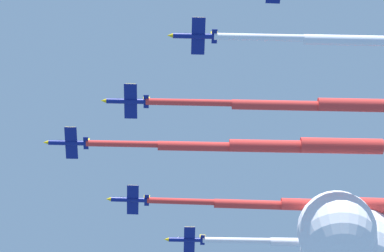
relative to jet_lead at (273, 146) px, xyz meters
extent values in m
cylinder|color=navy|center=(-16.93, 42.31, -0.04)|extent=(4.57, 8.82, 1.28)
cone|color=yellow|center=(-18.82, 46.99, -0.04)|extent=(1.62, 1.66, 1.22)
cylinder|color=black|center=(-15.14, 37.91, -0.04)|extent=(1.12, 0.92, 0.96)
ellipsoid|color=black|center=(-17.59, 44.17, 0.42)|extent=(1.52, 2.09, 0.81)
cube|color=navy|center=(-16.73, 41.80, -0.09)|extent=(8.69, 5.62, 1.67)
cube|color=yellow|center=(-20.23, 40.39, 0.68)|extent=(1.52, 2.40, 0.23)
cube|color=yellow|center=(-13.21, 43.23, -0.73)|extent=(1.52, 2.40, 0.23)
cube|color=navy|center=(-15.50, 38.81, -0.04)|extent=(3.35, 2.21, 0.68)
cube|color=yellow|center=(-15.34, 38.87, 0.89)|extent=(0.96, 1.47, 1.89)
cylinder|color=red|center=(-12.03, 30.25, -0.04)|extent=(8.40, 17.59, 1.63)
cylinder|color=red|center=(-5.76, 15.59, -0.10)|extent=(9.16, 17.90, 2.45)
cylinder|color=red|center=(-0.15, 0.67, -0.02)|extent=(9.92, 18.21, 3.26)
cylinder|color=red|center=(5.45, -14.26, 0.06)|extent=(10.67, 18.52, 4.08)
cylinder|color=navy|center=(-25.71, 23.98, -2.84)|extent=(4.56, 8.82, 1.27)
cone|color=yellow|center=(-27.60, 28.66, -2.84)|extent=(1.61, 1.66, 1.21)
cylinder|color=black|center=(-23.92, 19.58, -2.84)|extent=(1.11, 0.91, 0.96)
ellipsoid|color=black|center=(-26.37, 25.85, -2.38)|extent=(1.52, 2.09, 0.80)
cube|color=navy|center=(-25.51, 23.48, -2.89)|extent=(8.70, 5.62, 1.59)
cube|color=yellow|center=(-29.01, 22.06, -2.15)|extent=(1.52, 2.40, 0.22)
cube|color=yellow|center=(-21.99, 24.91, -3.48)|extent=(1.52, 2.40, 0.22)
cube|color=navy|center=(-24.29, 20.48, -2.84)|extent=(3.35, 2.21, 0.65)
cube|color=yellow|center=(-24.13, 20.54, -1.90)|extent=(0.94, 1.47, 1.89)
cylinder|color=red|center=(-20.42, 10.95, -2.84)|extent=(9.29, 19.82, 1.62)
cylinder|color=red|center=(-13.38, -5.64, -2.89)|extent=(10.04, 20.12, 2.43)
cylinder|color=red|center=(-6.98, -22.50, -2.82)|extent=(10.79, 20.43, 3.24)
cylinder|color=navy|center=(2.22, 35.50, -2.90)|extent=(4.72, 8.78, 1.28)
cone|color=yellow|center=(0.23, 40.14, -2.90)|extent=(1.63, 1.67, 1.21)
cylinder|color=black|center=(4.09, 31.13, -2.90)|extent=(1.12, 0.93, 0.96)
ellipsoid|color=black|center=(1.52, 37.35, -2.44)|extent=(1.55, 2.09, 0.80)
cube|color=navy|center=(2.43, 35.00, -2.95)|extent=(8.69, 5.75, 1.62)
cube|color=yellow|center=(-1.05, 33.51, -2.20)|extent=(1.55, 2.39, 0.22)
cube|color=yellow|center=(5.92, 36.50, -3.56)|extent=(1.55, 2.39, 0.22)
cube|color=navy|center=(3.71, 32.03, -2.90)|extent=(3.34, 2.26, 0.66)
cube|color=yellow|center=(3.86, 32.09, -1.97)|extent=(0.97, 1.47, 1.89)
cylinder|color=red|center=(7.28, 23.68, -2.90)|extent=(8.56, 17.15, 1.62)
cylinder|color=red|center=(13.70, 9.43, -2.95)|extent=(9.31, 17.47, 2.44)
cylinder|color=red|center=(19.48, -5.09, -2.88)|extent=(10.06, 17.79, 3.25)
cylinder|color=navy|center=(-34.49, 5.65, 0.11)|extent=(4.52, 8.81, 1.24)
cone|color=yellow|center=(-36.38, 10.34, 0.11)|extent=(1.58, 1.65, 1.18)
cylinder|color=black|center=(-32.71, 1.25, 0.11)|extent=(1.09, 0.90, 0.93)
ellipsoid|color=black|center=(-35.17, 7.51, 0.57)|extent=(1.50, 2.08, 0.78)
cube|color=navy|center=(-34.29, 5.15, 0.06)|extent=(8.74, 5.63, 1.28)
cube|color=yellow|center=(-37.82, 3.72, 0.65)|extent=(1.52, 2.40, 0.19)
cube|color=yellow|center=(-30.74, 6.58, -0.40)|extent=(1.52, 2.40, 0.19)
cube|color=navy|center=(-33.07, 2.15, 0.11)|extent=(3.36, 2.21, 0.54)
cube|color=yellow|center=(-32.95, 2.20, 1.05)|extent=(0.87, 1.44, 1.90)
cylinder|color=white|center=(-29.22, -7.38, 0.11)|extent=(9.22, 19.79, 1.58)
cylinder|color=white|center=(-22.21, -23.96, 0.07)|extent=(9.95, 20.08, 2.37)
cylinder|color=navy|center=(21.37, 28.69, -1.88)|extent=(4.51, 8.81, 1.24)
cone|color=yellow|center=(19.49, 33.38, -1.88)|extent=(1.58, 1.65, 1.18)
cylinder|color=black|center=(23.14, 24.28, -1.88)|extent=(1.09, 0.90, 0.93)
ellipsoid|color=black|center=(20.69, 30.55, -1.42)|extent=(1.49, 2.08, 0.78)
cube|color=navy|center=(21.57, 28.19, -1.93)|extent=(8.74, 5.62, 1.29)
cube|color=yellow|center=(18.04, 26.77, -1.33)|extent=(1.51, 2.40, 0.20)
cube|color=yellow|center=(25.11, 29.61, -2.39)|extent=(1.51, 2.40, 0.20)
cube|color=navy|center=(22.78, 25.18, -1.88)|extent=(3.36, 2.21, 0.54)
cube|color=yellow|center=(22.90, 25.23, -0.94)|extent=(0.88, 1.44, 1.90)
cylinder|color=white|center=(26.36, 16.28, -1.88)|extent=(8.61, 18.37, 1.58)
cylinder|color=white|center=(32.85, 0.92, -1.92)|extent=(9.35, 18.67, 2.37)
cylinder|color=white|center=(38.69, -14.69, -1.87)|extent=(10.08, 18.96, 3.16)
cube|color=yellow|center=(-39.55, -11.72, -3.68)|extent=(1.53, 2.40, 0.22)
sphere|color=white|center=(31.96, -8.81, -8.05)|extent=(24.04, 24.04, 24.04)
sphere|color=white|center=(20.02, -8.10, -11.07)|extent=(18.03, 18.03, 18.03)
sphere|color=white|center=(32.84, -7.44, -1.45)|extent=(13.22, 13.22, 13.22)
camera|label=1|loc=(-131.79, -30.21, -139.62)|focal=81.22mm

